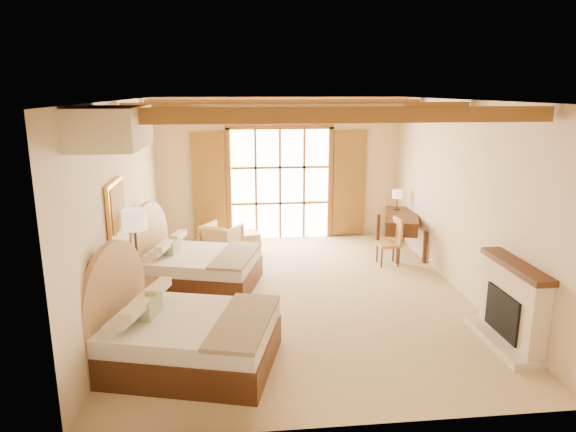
{
  "coord_description": "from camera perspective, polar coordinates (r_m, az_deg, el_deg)",
  "views": [
    {
      "loc": [
        -1.05,
        -8.0,
        3.36
      ],
      "look_at": [
        -0.17,
        0.2,
        1.32
      ],
      "focal_mm": 32.0,
      "sensor_mm": 36.0,
      "label": 1
    }
  ],
  "objects": [
    {
      "name": "floor",
      "position": [
        8.74,
        1.24,
        -8.72
      ],
      "size": [
        7.0,
        7.0,
        0.0
      ],
      "primitive_type": "plane",
      "color": "tan",
      "rests_on": "ground"
    },
    {
      "name": "wall_back",
      "position": [
        11.69,
        -0.92,
        5.22
      ],
      "size": [
        5.5,
        0.0,
        5.5
      ],
      "primitive_type": "plane",
      "rotation": [
        1.57,
        0.0,
        0.0
      ],
      "color": "beige",
      "rests_on": "ground"
    },
    {
      "name": "wall_left",
      "position": [
        8.37,
        -17.72,
        1.07
      ],
      "size": [
        0.0,
        7.0,
        7.0
      ],
      "primitive_type": "plane",
      "rotation": [
        1.57,
        0.0,
        1.57
      ],
      "color": "beige",
      "rests_on": "ground"
    },
    {
      "name": "wall_right",
      "position": [
        9.03,
        18.88,
        1.89
      ],
      "size": [
        0.0,
        7.0,
        7.0
      ],
      "primitive_type": "plane",
      "rotation": [
        1.57,
        0.0,
        -1.57
      ],
      "color": "beige",
      "rests_on": "ground"
    },
    {
      "name": "ceiling",
      "position": [
        8.07,
        1.37,
        12.74
      ],
      "size": [
        7.0,
        7.0,
        0.0
      ],
      "primitive_type": "plane",
      "rotation": [
        3.14,
        0.0,
        0.0
      ],
      "color": "#BA8138",
      "rests_on": "ground"
    },
    {
      "name": "ceiling_beams",
      "position": [
        8.08,
        1.36,
        11.89
      ],
      "size": [
        5.39,
        4.6,
        0.18
      ],
      "primitive_type": null,
      "color": "brown",
      "rests_on": "ceiling"
    },
    {
      "name": "french_doors",
      "position": [
        11.68,
        -0.89,
        3.48
      ],
      "size": [
        3.95,
        0.08,
        2.6
      ],
      "color": "white",
      "rests_on": "ground"
    },
    {
      "name": "fireplace",
      "position": [
        7.58,
        23.52,
        -9.41
      ],
      "size": [
        0.46,
        1.4,
        1.16
      ],
      "color": "beige",
      "rests_on": "ground"
    },
    {
      "name": "painting",
      "position": [
        7.61,
        -18.54,
        0.94
      ],
      "size": [
        0.06,
        0.95,
        0.75
      ],
      "color": "gold",
      "rests_on": "wall_left"
    },
    {
      "name": "canopy_valance",
      "position": [
        6.17,
        -19.03,
        9.32
      ],
      "size": [
        0.7,
        1.4,
        0.45
      ],
      "primitive_type": "cube",
      "color": "beige",
      "rests_on": "ceiling"
    },
    {
      "name": "bed_near",
      "position": [
        6.67,
        -12.19,
        -12.71
      ],
      "size": [
        2.43,
        2.03,
        1.35
      ],
      "rotation": [
        0.0,
        0.0,
        -0.26
      ],
      "color": "#4D2912",
      "rests_on": "floor"
    },
    {
      "name": "bed_far",
      "position": [
        9.14,
        -10.7,
        -5.36
      ],
      "size": [
        2.31,
        1.93,
        1.28
      ],
      "rotation": [
        0.0,
        0.0,
        -0.27
      ],
      "color": "#4D2912",
      "rests_on": "floor"
    },
    {
      "name": "nightstand",
      "position": [
        7.92,
        -15.93,
        -9.27
      ],
      "size": [
        0.63,
        0.63,
        0.64
      ],
      "primitive_type": "cube",
      "rotation": [
        0.0,
        0.0,
        -0.22
      ],
      "color": "#4D2912",
      "rests_on": "floor"
    },
    {
      "name": "floor_lamp",
      "position": [
        7.79,
        -16.67,
        -1.11
      ],
      "size": [
        0.35,
        0.35,
        1.68
      ],
      "color": "#352419",
      "rests_on": "floor"
    },
    {
      "name": "armchair",
      "position": [
        10.79,
        -7.38,
        -2.55
      ],
      "size": [
        0.97,
        0.98,
        0.66
      ],
      "primitive_type": "imported",
      "rotation": [
        0.0,
        0.0,
        -3.66
      ],
      "color": "#A2864F",
      "rests_on": "floor"
    },
    {
      "name": "ottoman",
      "position": [
        11.15,
        -4.61,
        -2.73
      ],
      "size": [
        0.6,
        0.6,
        0.36
      ],
      "primitive_type": "cube",
      "rotation": [
        0.0,
        0.0,
        0.24
      ],
      "color": "tan",
      "rests_on": "floor"
    },
    {
      "name": "desk",
      "position": [
        11.05,
        12.38,
        -1.75
      ],
      "size": [
        1.09,
        1.66,
        0.83
      ],
      "rotation": [
        0.0,
        0.0,
        -0.3
      ],
      "color": "#4D2912",
      "rests_on": "floor"
    },
    {
      "name": "desk_chair",
      "position": [
        10.28,
        11.16,
        -3.75
      ],
      "size": [
        0.44,
        0.44,
        0.94
      ],
      "rotation": [
        0.0,
        0.0,
        0.07
      ],
      "color": "#AA7D40",
      "rests_on": "floor"
    },
    {
      "name": "desk_lamp",
      "position": [
        11.31,
        12.06,
        2.31
      ],
      "size": [
        0.21,
        0.21,
        0.43
      ],
      "color": "#352419",
      "rests_on": "desk"
    }
  ]
}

